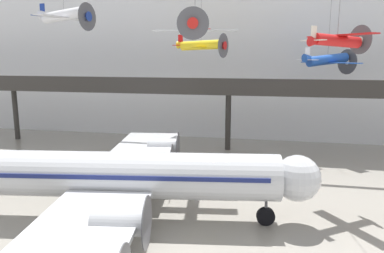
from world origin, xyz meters
TOP-DOWN VIEW (x-y plane):
  - hangar_back_wall at (0.00, 36.06)m, footprint 140.00×3.00m
  - mezzanine_walkway at (0.00, 27.11)m, footprint 110.00×3.20m
  - airliner_silver_main at (-6.43, 5.33)m, footprint 30.85×35.29m
  - suspended_plane_silver_racer at (-1.37, 13.50)m, footprint 7.14×5.85m
  - suspended_plane_white_twin at (-18.22, 21.94)m, footprint 7.21×8.73m
  - suspended_plane_red_highwing at (9.84, 12.25)m, footprint 5.29×5.72m
  - suspended_plane_blue_trainer at (11.47, 28.38)m, footprint 7.04×7.58m
  - suspended_plane_yellow_lowwing at (-2.80, 24.24)m, footprint 6.34×7.48m

SIDE VIEW (x-z plane):
  - airliner_silver_main at x=-6.43m, z-range -1.43..8.29m
  - mezzanine_walkway at x=0.00m, z-range 2.95..12.12m
  - suspended_plane_blue_trainer at x=11.47m, z-range 4.56..18.02m
  - suspended_plane_yellow_lowwing at x=-2.80m, z-range 7.14..18.70m
  - suspended_plane_red_highwing at x=9.84m, z-range 7.35..18.55m
  - suspended_plane_silver_racer at x=-1.37m, z-range 9.04..19.21m
  - hangar_back_wall at x=0.00m, z-range 0.00..29.59m
  - suspended_plane_white_twin at x=-18.22m, z-range 11.88..20.67m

